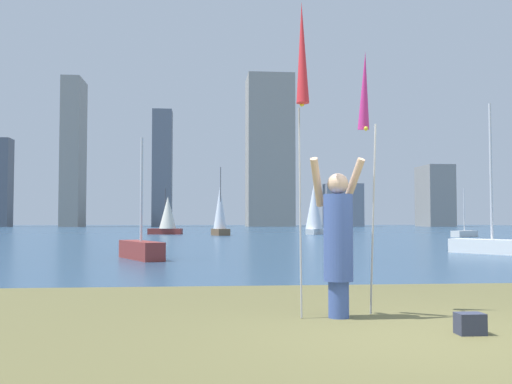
{
  "coord_description": "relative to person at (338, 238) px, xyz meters",
  "views": [
    {
      "loc": [
        -2.42,
        -6.08,
        1.24
      ],
      "look_at": [
        -0.73,
        12.3,
        2.09
      ],
      "focal_mm": 41.63,
      "sensor_mm": 36.0,
      "label": 1
    }
  ],
  "objects": [
    {
      "name": "skyline_tower_1",
      "position": [
        -22.94,
        93.06,
        11.27
      ],
      "size": [
        3.04,
        6.96,
        24.55
      ],
      "color": "gray",
      "rests_on": "ground"
    },
    {
      "name": "sailboat_2",
      "position": [
        -0.28,
        38.5,
        0.71
      ],
      "size": [
        1.46,
        2.16,
        5.27
      ],
      "color": "brown",
      "rests_on": "ground"
    },
    {
      "name": "sailboat_7",
      "position": [
        8.65,
        13.01,
        -0.66
      ],
      "size": [
        2.35,
        3.06,
        5.42
      ],
      "color": "white",
      "rests_on": "ground"
    },
    {
      "name": "skyline_tower_2",
      "position": [
        -8.46,
        95.55,
        9.01
      ],
      "size": [
        3.27,
        4.32,
        20.02
      ],
      "color": "slate",
      "rests_on": "ground"
    },
    {
      "name": "person",
      "position": [
        0.0,
        0.0,
        0.0
      ],
      "size": [
        0.74,
        0.55,
        2.03
      ],
      "rotation": [
        0.0,
        0.0,
        -0.34
      ],
      "color": "#3F59A5",
      "rests_on": "ground"
    },
    {
      "name": "sailboat_3",
      "position": [
        16.68,
        32.77,
        -0.75
      ],
      "size": [
        2.22,
        1.71,
        3.4
      ],
      "color": "silver",
      "rests_on": "ground"
    },
    {
      "name": "bag",
      "position": [
        1.16,
        -1.2,
        -0.88
      ],
      "size": [
        0.29,
        0.22,
        0.23
      ],
      "color": "#33384C",
      "rests_on": "ground"
    },
    {
      "name": "kite_flag_left",
      "position": [
        -0.47,
        -0.12,
        2.25
      ],
      "size": [
        0.16,
        0.39,
        4.0
      ],
      "color": "#B2B2B7",
      "rests_on": "ground"
    },
    {
      "name": "skyline_tower_4",
      "position": [
        22.36,
        91.78,
        2.64
      ],
      "size": [
        6.36,
        3.67,
        7.28
      ],
      "color": "gray",
      "rests_on": "ground"
    },
    {
      "name": "sailboat_1",
      "position": [
        7.52,
        40.76,
        1.07
      ],
      "size": [
        2.04,
        2.85,
        5.31
      ],
      "color": "white",
      "rests_on": "ground"
    },
    {
      "name": "sailboat_4",
      "position": [
        -3.59,
        11.3,
        -0.68
      ],
      "size": [
        1.67,
        2.8,
        3.79
      ],
      "color": "maroon",
      "rests_on": "ground"
    },
    {
      "name": "skyline_tower_3",
      "position": [
        10.12,
        95.22,
        12.12
      ],
      "size": [
        7.94,
        7.88,
        26.23
      ],
      "color": "gray",
      "rests_on": "ground"
    },
    {
      "name": "sailboat_5",
      "position": [
        -4.53,
        42.08,
        0.53
      ],
      "size": [
        2.88,
        1.61,
        3.79
      ],
      "color": "maroon",
      "rests_on": "ground"
    },
    {
      "name": "kite_flag_right",
      "position": [
        0.47,
        0.4,
        1.89
      ],
      "size": [
        0.16,
        0.65,
        3.51
      ],
      "color": "#B2B2B7",
      "rests_on": "ground"
    },
    {
      "name": "ground",
      "position": [
        0.7,
        49.64,
        -1.06
      ],
      "size": [
        120.0,
        138.0,
        0.12
      ],
      "color": "brown"
    },
    {
      "name": "skyline_tower_5",
      "position": [
        38.22,
        91.0,
        4.21
      ],
      "size": [
        4.52,
        7.2,
        10.41
      ],
      "color": "gray",
      "rests_on": "ground"
    }
  ]
}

